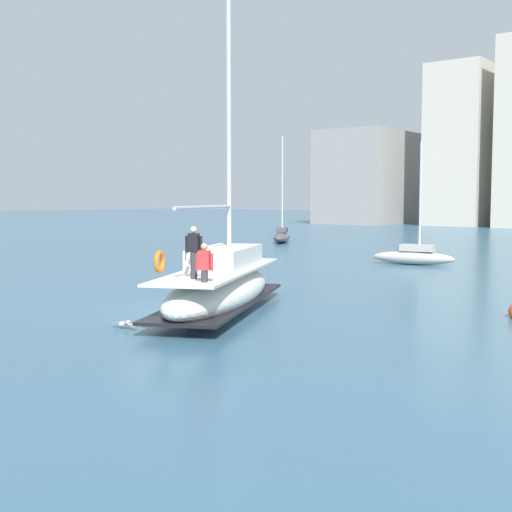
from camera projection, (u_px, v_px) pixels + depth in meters
The scene contains 5 objects.
ground_plane at pixel (165, 310), 23.55m from camera, with size 400.00×400.00×0.00m, color #38607A.
main_sailboat at pixel (221, 286), 23.17m from camera, with size 6.22×9.72×12.23m.
moored_sloop_near at pixel (282, 235), 61.18m from camera, with size 4.01×5.68×9.54m.
moored_catamaran at pixel (414, 256), 40.19m from camera, with size 5.06×1.86×7.25m.
seagull at pixel (124, 323), 20.14m from camera, with size 1.01×0.47×0.17m.
Camera 1 is at (16.75, -16.53, 3.83)m, focal length 47.58 mm.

